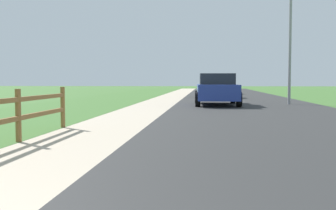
{
  "coord_description": "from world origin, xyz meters",
  "views": [
    {
      "loc": [
        1.51,
        -0.67,
        1.18
      ],
      "look_at": [
        0.51,
        10.36,
        0.53
      ],
      "focal_mm": 45.26,
      "sensor_mm": 36.0,
      "label": 1
    }
  ],
  "objects_px": {
    "parked_car_black": "(215,87)",
    "parked_car_beige": "(219,85)",
    "street_lamp": "(292,16)",
    "parked_suv_blue": "(217,89)"
  },
  "relations": [
    {
      "from": "parked_car_beige",
      "to": "street_lamp",
      "type": "distance_m",
      "value": 17.09
    },
    {
      "from": "parked_suv_blue",
      "to": "parked_car_beige",
      "type": "relative_size",
      "value": 1.01
    },
    {
      "from": "parked_suv_blue",
      "to": "parked_car_black",
      "type": "bearing_deg",
      "value": 89.46
    },
    {
      "from": "parked_suv_blue",
      "to": "parked_car_black",
      "type": "relative_size",
      "value": 1.07
    },
    {
      "from": "parked_car_black",
      "to": "street_lamp",
      "type": "bearing_deg",
      "value": -65.63
    },
    {
      "from": "parked_car_black",
      "to": "parked_car_beige",
      "type": "height_order",
      "value": "parked_car_black"
    },
    {
      "from": "parked_car_beige",
      "to": "street_lamp",
      "type": "xyz_separation_m",
      "value": [
        3.01,
        -16.45,
        3.55
      ]
    },
    {
      "from": "parked_car_beige",
      "to": "parked_suv_blue",
      "type": "bearing_deg",
      "value": -92.15
    },
    {
      "from": "parked_suv_blue",
      "to": "parked_car_beige",
      "type": "height_order",
      "value": "parked_suv_blue"
    },
    {
      "from": "street_lamp",
      "to": "parked_car_black",
      "type": "bearing_deg",
      "value": 114.37
    }
  ]
}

